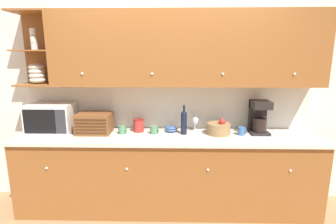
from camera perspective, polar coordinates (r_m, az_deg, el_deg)
ground_plane at (r=3.65m, az=0.08°, el=-17.40°), size 24.00×24.00×0.00m
wall_back at (r=3.24m, az=0.10°, el=3.28°), size 5.83×0.06×2.60m
counter_unit at (r=3.17m, az=-0.04°, el=-12.90°), size 3.45×0.63×0.91m
backsplash_panel at (r=3.23m, az=0.09°, el=1.25°), size 3.43×0.01×0.55m
upper_cabinets at (r=3.00m, az=3.20°, el=13.46°), size 3.43×0.38×0.81m
microwave at (r=3.38m, az=-23.99°, el=-1.17°), size 0.51×0.37×0.34m
bread_box at (r=3.16m, az=-15.73°, el=-2.36°), size 0.39×0.30×0.24m
mug_blue_second at (r=3.08m, az=-9.90°, el=-3.83°), size 0.10×0.08×0.09m
storage_canister at (r=3.13m, az=-6.41°, el=-2.90°), size 0.13×0.13×0.15m
mug_patterned_third at (r=3.05m, az=-3.04°, el=-3.92°), size 0.10×0.09×0.09m
bowl_stack_on_counter at (r=3.13m, az=0.67°, el=-3.67°), size 0.15×0.15×0.07m
wine_bottle at (r=3.00m, az=3.48°, el=-2.04°), size 0.07×0.07×0.34m
wine_glass at (r=3.16m, az=5.94°, el=-2.01°), size 0.07×0.07×0.17m
fruit_basket at (r=3.07m, az=10.97°, el=-3.52°), size 0.27×0.27×0.19m
mug at (r=3.11m, az=15.74°, el=-3.99°), size 0.09×0.08×0.09m
coffee_maker at (r=3.22m, az=19.24°, el=-0.93°), size 0.20×0.23×0.38m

